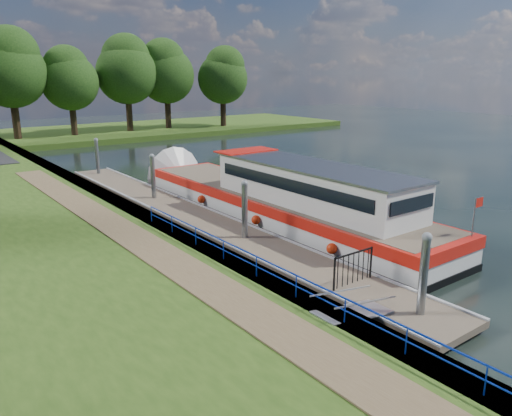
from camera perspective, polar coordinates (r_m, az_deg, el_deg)
ground at (r=16.46m, az=16.66°, el=-12.07°), size 160.00×160.00×0.00m
bank_edge at (r=26.22m, az=-14.21°, el=-0.72°), size 1.10×90.00×0.78m
far_bank at (r=65.41m, az=-15.26°, el=8.44°), size 60.00×18.00×0.60m
footpath at (r=19.27m, az=-11.14°, el=-5.02°), size 1.60×40.00×0.05m
blue_fence at (r=15.93m, az=2.23°, el=-7.13°), size 0.04×18.04×0.72m
pontoon at (r=25.61m, az=-7.17°, el=-1.22°), size 2.50×30.00×0.56m
mooring_piles at (r=25.32m, az=-7.25°, el=1.16°), size 0.30×27.30×3.55m
gangway at (r=15.15m, az=11.01°, el=-11.51°), size 2.58×1.00×0.92m
gate_panel at (r=17.24m, az=11.08°, el=-6.23°), size 1.85×0.05×1.15m
barge at (r=25.78m, az=1.87°, el=1.09°), size 4.36×21.15×4.78m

